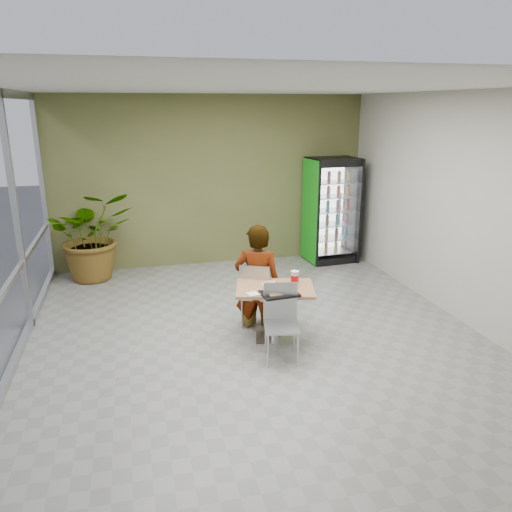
{
  "coord_description": "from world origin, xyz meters",
  "views": [
    {
      "loc": [
        -1.52,
        -5.89,
        2.99
      ],
      "look_at": [
        0.11,
        0.49,
        1.0
      ],
      "focal_mm": 35.0,
      "sensor_mm": 36.0,
      "label": 1
    }
  ],
  "objects_px": {
    "potted_plant": "(92,235)",
    "soda_cup": "(295,278)",
    "chair_far": "(256,290)",
    "cafeteria_tray": "(279,294)",
    "seated_woman": "(258,287)",
    "beverage_fridge": "(331,210)",
    "chair_near": "(281,315)",
    "dining_table": "(275,302)"
  },
  "relations": [
    {
      "from": "chair_near",
      "to": "seated_woman",
      "type": "height_order",
      "value": "seated_woman"
    },
    {
      "from": "beverage_fridge",
      "to": "seated_woman",
      "type": "bearing_deg",
      "value": -133.58
    },
    {
      "from": "chair_near",
      "to": "potted_plant",
      "type": "height_order",
      "value": "potted_plant"
    },
    {
      "from": "dining_table",
      "to": "soda_cup",
      "type": "xyz_separation_m",
      "value": [
        0.28,
        0.03,
        0.3
      ]
    },
    {
      "from": "chair_far",
      "to": "seated_woman",
      "type": "xyz_separation_m",
      "value": [
        0.04,
        0.04,
        0.04
      ]
    },
    {
      "from": "chair_far",
      "to": "cafeteria_tray",
      "type": "xyz_separation_m",
      "value": [
        0.12,
        -0.73,
        0.22
      ]
    },
    {
      "from": "seated_woman",
      "to": "potted_plant",
      "type": "xyz_separation_m",
      "value": [
        -2.32,
        2.69,
        0.21
      ]
    },
    {
      "from": "beverage_fridge",
      "to": "chair_near",
      "type": "bearing_deg",
      "value": -124.88
    },
    {
      "from": "dining_table",
      "to": "soda_cup",
      "type": "height_order",
      "value": "soda_cup"
    },
    {
      "from": "soda_cup",
      "to": "beverage_fridge",
      "type": "distance_m",
      "value": 3.63
    },
    {
      "from": "chair_far",
      "to": "beverage_fridge",
      "type": "height_order",
      "value": "beverage_fridge"
    },
    {
      "from": "cafeteria_tray",
      "to": "beverage_fridge",
      "type": "xyz_separation_m",
      "value": [
        2.11,
        3.44,
        0.26
      ]
    },
    {
      "from": "soda_cup",
      "to": "cafeteria_tray",
      "type": "relative_size",
      "value": 0.41
    },
    {
      "from": "chair_far",
      "to": "seated_woman",
      "type": "relative_size",
      "value": 0.53
    },
    {
      "from": "chair_far",
      "to": "seated_woman",
      "type": "bearing_deg",
      "value": -111.16
    },
    {
      "from": "soda_cup",
      "to": "cafeteria_tray",
      "type": "xyz_separation_m",
      "value": [
        -0.3,
        -0.3,
        -0.08
      ]
    },
    {
      "from": "dining_table",
      "to": "chair_near",
      "type": "distance_m",
      "value": 0.45
    },
    {
      "from": "cafeteria_tray",
      "to": "chair_far",
      "type": "bearing_deg",
      "value": 99.12
    },
    {
      "from": "seated_woman",
      "to": "soda_cup",
      "type": "relative_size",
      "value": 9.55
    },
    {
      "from": "potted_plant",
      "to": "soda_cup",
      "type": "bearing_deg",
      "value": -49.53
    },
    {
      "from": "dining_table",
      "to": "beverage_fridge",
      "type": "height_order",
      "value": "beverage_fridge"
    },
    {
      "from": "potted_plant",
      "to": "beverage_fridge",
      "type": "bearing_deg",
      "value": -0.26
    },
    {
      "from": "chair_far",
      "to": "beverage_fridge",
      "type": "xyz_separation_m",
      "value": [
        2.23,
        2.71,
        0.47
      ]
    },
    {
      "from": "chair_near",
      "to": "soda_cup",
      "type": "height_order",
      "value": "same"
    },
    {
      "from": "cafeteria_tray",
      "to": "potted_plant",
      "type": "xyz_separation_m",
      "value": [
        -2.4,
        3.46,
        0.03
      ]
    },
    {
      "from": "chair_far",
      "to": "beverage_fridge",
      "type": "bearing_deg",
      "value": -105.4
    },
    {
      "from": "beverage_fridge",
      "to": "chair_far",
      "type": "bearing_deg",
      "value": -133.67
    },
    {
      "from": "soda_cup",
      "to": "beverage_fridge",
      "type": "height_order",
      "value": "beverage_fridge"
    },
    {
      "from": "chair_far",
      "to": "soda_cup",
      "type": "relative_size",
      "value": 5.03
    },
    {
      "from": "soda_cup",
      "to": "potted_plant",
      "type": "height_order",
      "value": "potted_plant"
    },
    {
      "from": "seated_woman",
      "to": "cafeteria_tray",
      "type": "relative_size",
      "value": 3.93
    },
    {
      "from": "beverage_fridge",
      "to": "potted_plant",
      "type": "bearing_deg",
      "value": 175.48
    },
    {
      "from": "seated_woman",
      "to": "soda_cup",
      "type": "bearing_deg",
      "value": 152.73
    },
    {
      "from": "dining_table",
      "to": "cafeteria_tray",
      "type": "xyz_separation_m",
      "value": [
        -0.03,
        -0.27,
        0.23
      ]
    },
    {
      "from": "chair_near",
      "to": "cafeteria_tray",
      "type": "distance_m",
      "value": 0.28
    },
    {
      "from": "chair_near",
      "to": "potted_plant",
      "type": "xyz_separation_m",
      "value": [
        -2.37,
        3.63,
        0.25
      ]
    },
    {
      "from": "seated_woman",
      "to": "beverage_fridge",
      "type": "relative_size",
      "value": 0.87
    },
    {
      "from": "dining_table",
      "to": "seated_woman",
      "type": "distance_m",
      "value": 0.51
    },
    {
      "from": "chair_near",
      "to": "soda_cup",
      "type": "bearing_deg",
      "value": 66.37
    },
    {
      "from": "dining_table",
      "to": "chair_near",
      "type": "relative_size",
      "value": 1.21
    },
    {
      "from": "chair_near",
      "to": "cafeteria_tray",
      "type": "height_order",
      "value": "chair_near"
    },
    {
      "from": "beverage_fridge",
      "to": "soda_cup",
      "type": "bearing_deg",
      "value": -124.2
    }
  ]
}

